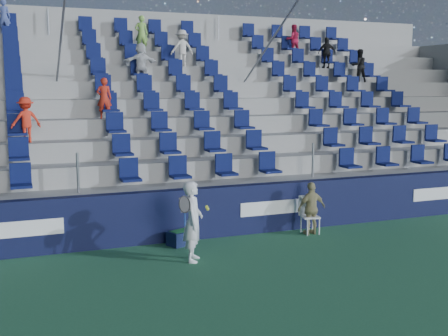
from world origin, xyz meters
The scene contains 7 objects.
ground centered at (0.00, 0.00, 0.00)m, with size 70.00×70.00×0.00m, color #2E6C45.
sponsor_wall centered at (0.00, 3.15, 0.60)m, with size 24.00×0.32×1.20m.
grandstand centered at (-0.01, 8.24, 2.13)m, with size 24.00×8.17×6.63m.
tennis_player centered at (-0.97, 1.53, 0.84)m, with size 0.70×0.72×1.67m.
line_judge_chair centered at (2.36, 2.65, 0.52)m, with size 0.47×0.48×0.92m.
line_judge centered at (2.36, 2.50, 0.64)m, with size 0.75×0.31×1.28m, color tan.
ball_bin centered at (-0.86, 2.75, 0.18)m, with size 0.69×0.58×0.33m.
Camera 1 is at (-4.39, -9.14, 3.57)m, focal length 45.00 mm.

